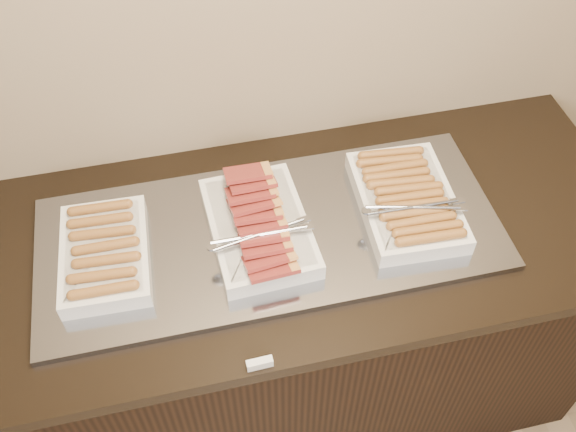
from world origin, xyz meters
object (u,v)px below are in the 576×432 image
object	(u,v)px
warming_tray	(270,234)
dish_left	(105,253)
dish_right	(407,200)
dish_center	(259,226)
counter	(265,326)

from	to	relation	value
warming_tray	dish_left	bearing A→B (deg)	180.00
warming_tray	dish_right	size ratio (longest dim) A/B	3.18
warming_tray	dish_left	xyz separation A→B (m)	(-0.42, 0.00, 0.04)
warming_tray	dish_left	distance (m)	0.42
warming_tray	dish_center	size ratio (longest dim) A/B	3.09
counter	dish_center	size ratio (longest dim) A/B	5.31
warming_tray	dish_right	distance (m)	0.37
dish_center	dish_left	bearing A→B (deg)	176.84
counter	warming_tray	bearing A→B (deg)	0.00
dish_left	dish_center	xyz separation A→B (m)	(0.39, -0.00, 0.00)
dish_center	dish_right	bearing A→B (deg)	-2.59
counter	dish_right	world-z (taller)	dish_right
counter	dish_right	xyz separation A→B (m)	(0.40, -0.00, 0.50)
counter	warming_tray	world-z (taller)	warming_tray
warming_tray	dish_right	xyz separation A→B (m)	(0.37, -0.00, 0.04)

